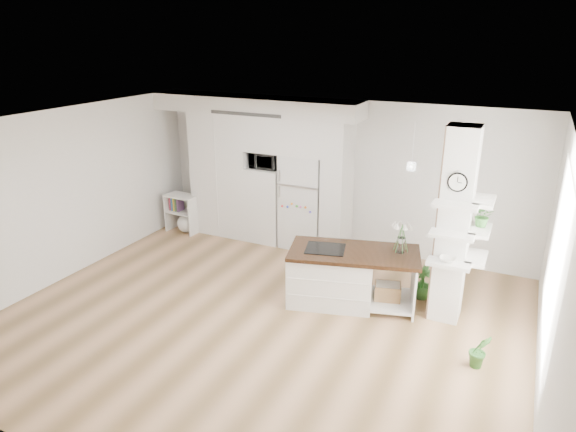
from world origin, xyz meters
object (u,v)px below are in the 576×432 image
refrigerator (304,201)px  kitchen_island (339,275)px  bookshelf (184,216)px  floor_plant_a (480,351)px

refrigerator → kitchen_island: refrigerator is taller
refrigerator → bookshelf: size_ratio=2.30×
refrigerator → kitchen_island: size_ratio=0.87×
kitchen_island → bookshelf: bearing=145.6°
bookshelf → refrigerator: bearing=12.5°
refrigerator → bookshelf: bearing=-170.9°
kitchen_island → refrigerator: bearing=112.6°
kitchen_island → floor_plant_a: (2.07, -0.77, -0.21)m
kitchen_island → bookshelf: 4.01m
refrigerator → floor_plant_a: refrigerator is taller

